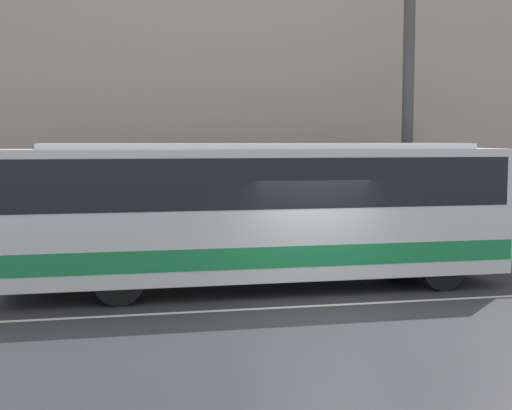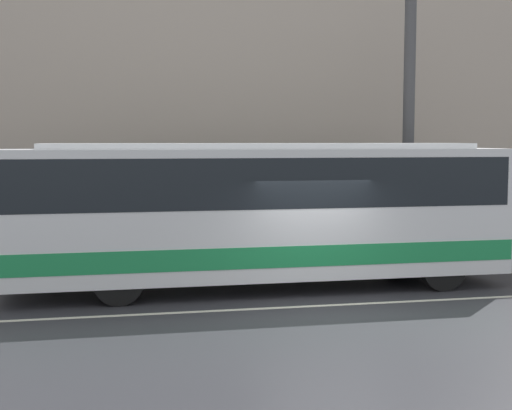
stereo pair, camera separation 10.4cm
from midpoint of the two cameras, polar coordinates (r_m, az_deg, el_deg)
ground_plane at (r=14.61m, az=5.62°, el=-8.02°), size 60.00×60.00×0.00m
sidewalk at (r=19.66m, az=0.98°, el=-4.35°), size 60.00×2.68×0.16m
building_facade at (r=20.88m, az=0.10°, el=9.09°), size 60.00×0.35×9.86m
lane_stripe at (r=14.61m, az=5.62°, el=-8.01°), size 54.00×0.14×0.01m
transit_bus at (r=15.97m, az=0.48°, el=-0.17°), size 11.10×2.51×3.27m
utility_pole_near at (r=19.81m, az=12.25°, el=5.90°), size 0.31×0.31×6.93m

